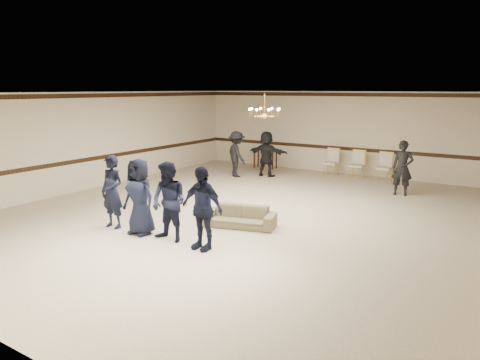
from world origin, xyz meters
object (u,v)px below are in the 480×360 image
object	(u,v)px
settee	(240,216)
boy_a	(112,192)
adult_mid	(267,154)
banquet_chair_left	(331,163)
boy_c	(169,202)
chandelier	(265,105)
adult_right	(402,168)
boy_b	(139,197)
banquet_chair_right	(384,168)
adult_left	(237,154)
console_table	(265,158)
banquet_chair_mid	(357,165)
boy_d	(202,208)

from	to	relation	value
settee	boy_a	bearing A→B (deg)	-161.88
adult_mid	banquet_chair_left	size ratio (longest dim) A/B	1.66
boy_a	boy_c	bearing A→B (deg)	-0.71
chandelier	boy_c	size ratio (longest dim) A/B	0.53
boy_c	adult_mid	bearing A→B (deg)	105.19
adult_mid	adult_right	xyz separation A→B (m)	(5.10, -0.40, 0.00)
chandelier	settee	xyz separation A→B (m)	(0.50, -2.02, -2.62)
boy_b	banquet_chair_right	distance (m)	9.48
adult_left	console_table	xyz separation A→B (m)	(-0.03, 2.25, -0.45)
boy_a	adult_left	world-z (taller)	boy_a
adult_right	console_table	bearing A→B (deg)	154.02
boy_c	boy_a	bearing A→B (deg)	-178.51
boy_b	banquet_chair_mid	xyz separation A→B (m)	(2.12, 8.95, -0.36)
boy_b	console_table	size ratio (longest dim) A/B	1.78
boy_d	console_table	xyz separation A→B (m)	(-3.68, 9.15, -0.47)
banquet_chair_left	console_table	size ratio (longest dim) A/B	1.06
adult_mid	banquet_chair_mid	distance (m)	3.37
boy_c	chandelier	bearing A→B (deg)	87.87
boy_c	banquet_chair_mid	world-z (taller)	boy_c
adult_mid	adult_right	bearing A→B (deg)	174.53
boy_c	adult_left	distance (m)	7.42
banquet_chair_mid	settee	bearing A→B (deg)	-94.43
boy_d	banquet_chair_right	world-z (taller)	boy_d
adult_right	adult_left	bearing A→B (deg)	174.81
adult_left	banquet_chair_right	world-z (taller)	adult_left
chandelier	boy_b	size ratio (longest dim) A/B	0.53
boy_a	console_table	size ratio (longest dim) A/B	1.78
banquet_chair_mid	console_table	world-z (taller)	banquet_chair_mid
settee	adult_left	distance (m)	6.27
boy_a	boy_b	xyz separation A→B (m)	(0.90, 0.00, 0.00)
boy_a	boy_b	distance (m)	0.90
adult_right	banquet_chair_left	size ratio (longest dim) A/B	1.66
chandelier	settee	world-z (taller)	chandelier
boy_c	banquet_chair_mid	distance (m)	9.04
boy_a	banquet_chair_left	size ratio (longest dim) A/B	1.69
adult_mid	banquet_chair_left	bearing A→B (deg)	-147.93
chandelier	adult_mid	xyz separation A→B (m)	(-2.09, 3.86, -2.01)
adult_mid	boy_d	bearing A→B (deg)	108.93
settee	banquet_chair_mid	world-z (taller)	banquet_chair_mid
adult_left	console_table	size ratio (longest dim) A/B	1.75
boy_d	adult_mid	bearing A→B (deg)	113.23
adult_left	banquet_chair_mid	xyz separation A→B (m)	(3.97, 2.05, -0.34)
boy_a	boy_b	size ratio (longest dim) A/B	1.00
console_table	adult_mid	bearing A→B (deg)	-65.01
boy_d	banquet_chair_left	bearing A→B (deg)	97.65
boy_c	banquet_chair_right	xyz separation A→B (m)	(2.22, 8.95, -0.36)
banquet_chair_right	boy_b	bearing A→B (deg)	-107.22
adult_right	boy_d	bearing A→B (deg)	-116.13
chandelier	settee	size ratio (longest dim) A/B	0.54
chandelier	console_table	bearing A→B (deg)	119.13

